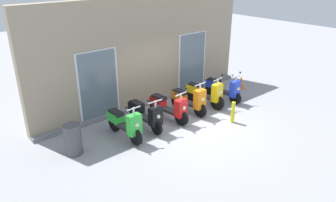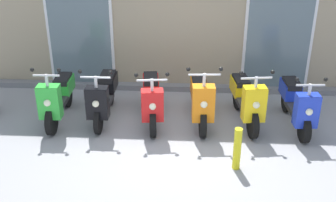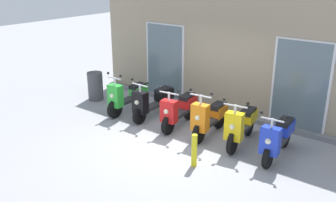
{
  "view_description": "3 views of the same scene",
  "coord_description": "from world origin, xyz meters",
  "px_view_note": "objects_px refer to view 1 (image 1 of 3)",
  "views": [
    {
      "loc": [
        -6.52,
        -6.31,
        4.72
      ],
      "look_at": [
        -0.74,
        0.51,
        0.87
      ],
      "focal_mm": 34.35,
      "sensor_mm": 36.0,
      "label": 1
    },
    {
      "loc": [
        0.31,
        -6.18,
        3.85
      ],
      "look_at": [
        -0.08,
        0.29,
        0.7
      ],
      "focal_mm": 45.72,
      "sensor_mm": 36.0,
      "label": 2
    },
    {
      "loc": [
        4.83,
        -6.38,
        3.9
      ],
      "look_at": [
        -0.53,
        0.53,
        0.75
      ],
      "focal_mm": 40.45,
      "sensor_mm": 36.0,
      "label": 3
    }
  ],
  "objects_px": {
    "curb_bollard": "(233,112)",
    "scooter_blue": "(223,88)",
    "scooter_black": "(145,114)",
    "scooter_green": "(125,123)",
    "scooter_yellow": "(205,93)",
    "trash_bin": "(73,139)",
    "scooter_orange": "(189,100)",
    "scooter_red": "(169,107)",
    "traffic_cone": "(241,83)"
  },
  "relations": [
    {
      "from": "scooter_yellow",
      "to": "trash_bin",
      "type": "relative_size",
      "value": 1.92
    },
    {
      "from": "trash_bin",
      "to": "curb_bollard",
      "type": "bearing_deg",
      "value": -18.37
    },
    {
      "from": "scooter_black",
      "to": "scooter_blue",
      "type": "height_order",
      "value": "scooter_black"
    },
    {
      "from": "traffic_cone",
      "to": "scooter_orange",
      "type": "bearing_deg",
      "value": -174.97
    },
    {
      "from": "scooter_orange",
      "to": "curb_bollard",
      "type": "bearing_deg",
      "value": -69.33
    },
    {
      "from": "scooter_blue",
      "to": "scooter_orange",
      "type": "bearing_deg",
      "value": 179.09
    },
    {
      "from": "trash_bin",
      "to": "traffic_cone",
      "type": "bearing_deg",
      "value": 1.33
    },
    {
      "from": "scooter_orange",
      "to": "traffic_cone",
      "type": "height_order",
      "value": "scooter_orange"
    },
    {
      "from": "scooter_orange",
      "to": "curb_bollard",
      "type": "relative_size",
      "value": 2.23
    },
    {
      "from": "scooter_red",
      "to": "scooter_orange",
      "type": "height_order",
      "value": "scooter_orange"
    },
    {
      "from": "curb_bollard",
      "to": "scooter_orange",
      "type": "bearing_deg",
      "value": 110.67
    },
    {
      "from": "scooter_black",
      "to": "curb_bollard",
      "type": "distance_m",
      "value": 2.79
    },
    {
      "from": "traffic_cone",
      "to": "scooter_green",
      "type": "bearing_deg",
      "value": -176.68
    },
    {
      "from": "scooter_orange",
      "to": "scooter_yellow",
      "type": "relative_size",
      "value": 0.95
    },
    {
      "from": "scooter_black",
      "to": "scooter_orange",
      "type": "distance_m",
      "value": 1.8
    },
    {
      "from": "scooter_green",
      "to": "scooter_black",
      "type": "bearing_deg",
      "value": 7.46
    },
    {
      "from": "scooter_blue",
      "to": "curb_bollard",
      "type": "bearing_deg",
      "value": -129.75
    },
    {
      "from": "scooter_black",
      "to": "scooter_green",
      "type": "bearing_deg",
      "value": -172.54
    },
    {
      "from": "scooter_blue",
      "to": "traffic_cone",
      "type": "height_order",
      "value": "scooter_blue"
    },
    {
      "from": "scooter_green",
      "to": "scooter_black",
      "type": "height_order",
      "value": "scooter_green"
    },
    {
      "from": "traffic_cone",
      "to": "curb_bollard",
      "type": "height_order",
      "value": "curb_bollard"
    },
    {
      "from": "scooter_green",
      "to": "scooter_orange",
      "type": "relative_size",
      "value": 1.02
    },
    {
      "from": "scooter_yellow",
      "to": "traffic_cone",
      "type": "distance_m",
      "value": 2.37
    },
    {
      "from": "scooter_red",
      "to": "curb_bollard",
      "type": "bearing_deg",
      "value": -45.23
    },
    {
      "from": "trash_bin",
      "to": "traffic_cone",
      "type": "relative_size",
      "value": 1.65
    },
    {
      "from": "scooter_red",
      "to": "trash_bin",
      "type": "height_order",
      "value": "scooter_red"
    },
    {
      "from": "scooter_green",
      "to": "scooter_black",
      "type": "xyz_separation_m",
      "value": [
        0.83,
        0.11,
        0.01
      ]
    },
    {
      "from": "scooter_green",
      "to": "trash_bin",
      "type": "xyz_separation_m",
      "value": [
        -1.51,
        0.17,
        -0.04
      ]
    },
    {
      "from": "scooter_orange",
      "to": "trash_bin",
      "type": "bearing_deg",
      "value": 178.49
    },
    {
      "from": "trash_bin",
      "to": "scooter_orange",
      "type": "bearing_deg",
      "value": -1.51
    },
    {
      "from": "scooter_black",
      "to": "scooter_blue",
      "type": "bearing_deg",
      "value": -1.27
    },
    {
      "from": "scooter_black",
      "to": "trash_bin",
      "type": "relative_size",
      "value": 1.86
    },
    {
      "from": "scooter_blue",
      "to": "trash_bin",
      "type": "height_order",
      "value": "scooter_blue"
    },
    {
      "from": "scooter_green",
      "to": "scooter_yellow",
      "type": "height_order",
      "value": "same"
    },
    {
      "from": "curb_bollard",
      "to": "scooter_green",
      "type": "bearing_deg",
      "value": 156.38
    },
    {
      "from": "scooter_black",
      "to": "scooter_orange",
      "type": "xyz_separation_m",
      "value": [
        1.8,
        -0.05,
        -0.01
      ]
    },
    {
      "from": "scooter_red",
      "to": "trash_bin",
      "type": "bearing_deg",
      "value": 178.28
    },
    {
      "from": "scooter_orange",
      "to": "curb_bollard",
      "type": "height_order",
      "value": "scooter_orange"
    },
    {
      "from": "scooter_green",
      "to": "curb_bollard",
      "type": "relative_size",
      "value": 2.28
    },
    {
      "from": "scooter_yellow",
      "to": "traffic_cone",
      "type": "bearing_deg",
      "value": 5.57
    },
    {
      "from": "scooter_orange",
      "to": "trash_bin",
      "type": "distance_m",
      "value": 4.14
    },
    {
      "from": "scooter_blue",
      "to": "trash_bin",
      "type": "relative_size",
      "value": 1.85
    },
    {
      "from": "curb_bollard",
      "to": "scooter_black",
      "type": "bearing_deg",
      "value": 147.45
    },
    {
      "from": "scooter_black",
      "to": "scooter_orange",
      "type": "relative_size",
      "value": 1.03
    },
    {
      "from": "scooter_green",
      "to": "trash_bin",
      "type": "relative_size",
      "value": 1.86
    },
    {
      "from": "curb_bollard",
      "to": "scooter_blue",
      "type": "bearing_deg",
      "value": 50.25
    },
    {
      "from": "trash_bin",
      "to": "scooter_green",
      "type": "bearing_deg",
      "value": -6.31
    },
    {
      "from": "scooter_green",
      "to": "traffic_cone",
      "type": "height_order",
      "value": "scooter_green"
    },
    {
      "from": "scooter_orange",
      "to": "scooter_blue",
      "type": "bearing_deg",
      "value": -0.91
    },
    {
      "from": "traffic_cone",
      "to": "scooter_yellow",
      "type": "bearing_deg",
      "value": -174.43
    }
  ]
}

